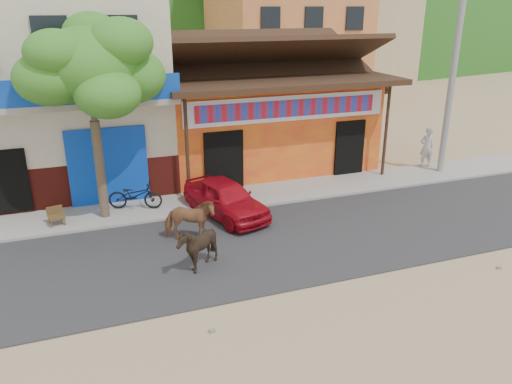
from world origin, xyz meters
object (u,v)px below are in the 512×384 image
(red_car, at_px, (226,198))
(cafe_chair_right, at_px, (55,209))
(cow_dark, at_px, (198,247))
(pedestrian, at_px, (427,147))
(utility_pole, at_px, (454,67))
(cow_tan, at_px, (189,220))
(scooter, at_px, (135,195))
(tree, at_px, (94,121))

(red_car, relative_size, cafe_chair_right, 3.52)
(cow_dark, height_order, red_car, cow_dark)
(red_car, bearing_deg, cow_dark, -135.45)
(pedestrian, distance_m, cafe_chair_right, 14.04)
(utility_pole, height_order, cafe_chair_right, utility_pole)
(cow_tan, height_order, scooter, cow_tan)
(cafe_chair_right, bearing_deg, cow_tan, -42.93)
(red_car, height_order, pedestrian, pedestrian)
(tree, relative_size, cow_tan, 4.21)
(cow_tan, bearing_deg, utility_pole, -61.06)
(tree, distance_m, utility_pole, 12.84)
(utility_pole, bearing_deg, red_car, -172.31)
(scooter, height_order, cafe_chair_right, cafe_chair_right)
(tree, bearing_deg, scooter, 17.51)
(scooter, bearing_deg, red_car, -98.44)
(scooter, bearing_deg, cow_dark, -148.49)
(red_car, xyz_separation_m, scooter, (-2.62, 1.35, -0.05))
(scooter, height_order, pedestrian, pedestrian)
(utility_pole, xyz_separation_m, red_car, (-9.20, -1.24, -3.50))
(utility_pole, bearing_deg, cafe_chair_right, -178.55)
(cow_dark, bearing_deg, cafe_chair_right, -133.81)
(cow_tan, relative_size, red_car, 0.42)
(cow_tan, bearing_deg, cow_dark, -170.58)
(scooter, relative_size, pedestrian, 1.06)
(red_car, relative_size, scooter, 2.00)
(scooter, bearing_deg, cow_tan, -137.50)
(pedestrian, height_order, cafe_chair_right, pedestrian)
(utility_pole, bearing_deg, pedestrian, 105.95)
(cow_tan, relative_size, cafe_chair_right, 1.47)
(utility_pole, xyz_separation_m, cow_dark, (-10.83, -4.30, -3.46))
(utility_pole, distance_m, red_car, 9.92)
(cow_dark, bearing_deg, cow_tan, 179.69)
(cow_dark, distance_m, scooter, 4.52)
(cow_tan, bearing_deg, red_car, -32.20)
(tree, relative_size, red_car, 1.75)
(scooter, bearing_deg, utility_pole, -71.64)
(scooter, distance_m, cafe_chair_right, 2.43)
(cafe_chair_right, bearing_deg, cow_dark, -60.57)
(pedestrian, bearing_deg, scooter, 12.81)
(utility_pole, distance_m, cafe_chair_right, 14.63)
(cow_dark, height_order, scooter, cow_dark)
(red_car, height_order, scooter, red_car)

